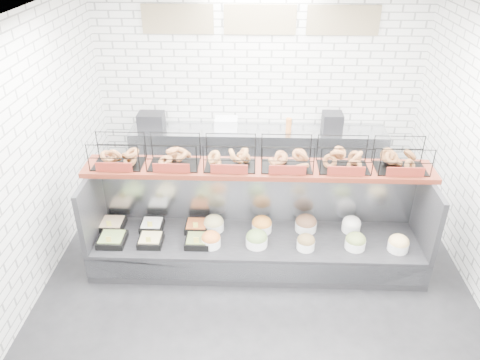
{
  "coord_description": "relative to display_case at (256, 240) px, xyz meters",
  "views": [
    {
      "loc": [
        -0.04,
        -4.31,
        3.83
      ],
      "look_at": [
        -0.21,
        0.45,
        1.11
      ],
      "focal_mm": 35.0,
      "sensor_mm": 36.0,
      "label": 1
    }
  ],
  "objects": [
    {
      "name": "display_case",
      "position": [
        0.0,
        0.0,
        0.0
      ],
      "size": [
        4.0,
        0.9,
        1.2
      ],
      "color": "black",
      "rests_on": "ground"
    },
    {
      "name": "bagel_shelf",
      "position": [
        0.0,
        0.18,
        1.05
      ],
      "size": [
        4.1,
        0.5,
        0.4
      ],
      "color": "#4D1A10",
      "rests_on": "display_case"
    },
    {
      "name": "prep_counter",
      "position": [
        -0.01,
        2.09,
        0.14
      ],
      "size": [
        4.0,
        0.6,
        1.2
      ],
      "color": "#93969B",
      "rests_on": "ground"
    },
    {
      "name": "room_shell",
      "position": [
        0.0,
        0.26,
        1.73
      ],
      "size": [
        5.02,
        5.51,
        3.01
      ],
      "color": "white",
      "rests_on": "ground"
    },
    {
      "name": "ground",
      "position": [
        0.0,
        -0.34,
        -0.33
      ],
      "size": [
        5.5,
        5.5,
        0.0
      ],
      "primitive_type": "plane",
      "color": "black",
      "rests_on": "ground"
    }
  ]
}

